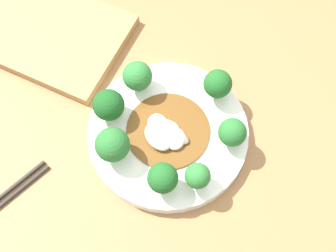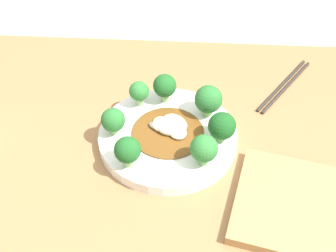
% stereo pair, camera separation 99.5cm
% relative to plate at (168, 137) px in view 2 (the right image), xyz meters
% --- Properties ---
extents(plate, '(0.28, 0.28, 0.02)m').
position_rel_plate_xyz_m(plate, '(0.00, 0.00, 0.00)').
color(plate, white).
rests_on(plate, table).
extents(broccoli_southeast, '(0.05, 0.05, 0.07)m').
position_rel_plate_xyz_m(broccoli_southeast, '(0.07, -0.07, 0.05)').
color(broccoli_southeast, '#70A356').
rests_on(broccoli_southeast, plate).
extents(broccoli_east, '(0.05, 0.05, 0.06)m').
position_rel_plate_xyz_m(broccoli_east, '(0.11, -0.01, 0.05)').
color(broccoli_east, '#89B76B').
rests_on(broccoli_east, plate).
extents(broccoli_northwest, '(0.04, 0.04, 0.06)m').
position_rel_plate_xyz_m(broccoli_northwest, '(-0.07, 0.08, 0.05)').
color(broccoli_northwest, '#89B76B').
rests_on(broccoli_northwest, plate).
extents(broccoli_west, '(0.05, 0.05, 0.06)m').
position_rel_plate_xyz_m(broccoli_west, '(-0.11, -0.00, 0.05)').
color(broccoli_west, '#89B76B').
rests_on(broccoli_west, plate).
extents(broccoli_northeast, '(0.06, 0.06, 0.07)m').
position_rel_plate_xyz_m(broccoli_northeast, '(0.08, 0.06, 0.05)').
color(broccoli_northeast, '#7AAD5B').
rests_on(broccoli_northeast, plate).
extents(broccoli_north, '(0.05, 0.05, 0.07)m').
position_rel_plate_xyz_m(broccoli_north, '(-0.01, 0.10, 0.05)').
color(broccoli_north, '#89B76B').
rests_on(broccoli_north, plate).
extents(broccoli_southwest, '(0.05, 0.05, 0.07)m').
position_rel_plate_xyz_m(broccoli_southwest, '(-0.07, -0.09, 0.05)').
color(broccoli_southwest, '#89B76B').
rests_on(broccoli_southwest, plate).
extents(stirfry_center, '(0.15, 0.15, 0.02)m').
position_rel_plate_xyz_m(stirfry_center, '(0.00, 0.01, 0.02)').
color(stirfry_center, brown).
rests_on(stirfry_center, plate).
extents(chopsticks, '(0.14, 0.20, 0.01)m').
position_rel_plate_xyz_m(chopsticks, '(0.26, 0.19, -0.01)').
color(chopsticks, '#2D2823').
rests_on(chopsticks, table).
extents(cutting_board, '(0.33, 0.27, 0.02)m').
position_rel_plate_xyz_m(cutting_board, '(0.28, -0.16, -0.00)').
color(cutting_board, '#AD7F4C').
rests_on(cutting_board, table).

